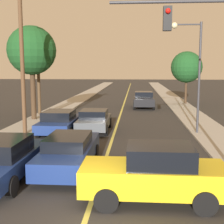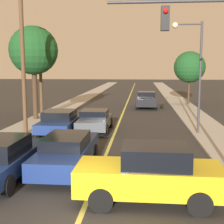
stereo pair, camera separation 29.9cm
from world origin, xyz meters
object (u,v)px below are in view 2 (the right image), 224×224
at_px(utility_pole_left, 23,57).
at_px(car_near_lane_front, 67,151).
at_px(car_far_oncoming, 146,100).
at_px(car_crossing_right, 150,174).
at_px(traffic_signal_mast, 207,53).
at_px(streetlamp_right, 193,62).
at_px(tree_left_far, 34,51).
at_px(car_near_lane_second, 95,120).
at_px(car_outer_lane_front, 2,158).
at_px(car_outer_lane_second, 60,121).
at_px(tree_left_near, 40,56).
at_px(tree_right_near, 190,67).

bearing_deg(utility_pole_left, car_near_lane_front, -56.19).
xyz_separation_m(car_far_oncoming, car_crossing_right, (-0.21, -22.33, 0.04)).
distance_m(car_crossing_right, traffic_signal_mast, 5.26).
bearing_deg(streetlamp_right, tree_left_far, 159.48).
height_order(car_far_oncoming, car_crossing_right, car_crossing_right).
bearing_deg(car_near_lane_front, streetlamp_right, 49.67).
height_order(car_near_lane_second, car_outer_lane_front, car_outer_lane_front).
xyz_separation_m(car_near_lane_front, traffic_signal_mast, (5.38, 0.18, 3.86)).
bearing_deg(traffic_signal_mast, car_near_lane_front, -178.04).
relative_size(car_outer_lane_second, car_far_oncoming, 1.08).
relative_size(car_far_oncoming, car_crossing_right, 0.99).
bearing_deg(car_crossing_right, car_far_oncoming, -0.54).
bearing_deg(car_crossing_right, car_outer_lane_second, 28.75).
bearing_deg(car_far_oncoming, car_crossing_right, 89.46).
distance_m(car_crossing_right, tree_left_near, 19.15).
height_order(car_near_lane_front, car_outer_lane_second, car_outer_lane_second).
bearing_deg(car_far_oncoming, car_outer_lane_second, 66.26).
height_order(car_outer_lane_second, car_crossing_right, car_crossing_right).
height_order(car_near_lane_front, utility_pole_left, utility_pole_left).
bearing_deg(car_near_lane_front, traffic_signal_mast, 1.96).
bearing_deg(traffic_signal_mast, tree_right_near, 83.04).
relative_size(car_near_lane_second, tree_left_near, 0.68).
bearing_deg(utility_pole_left, tree_right_near, 54.03).
xyz_separation_m(car_near_lane_second, utility_pole_left, (-4.01, -1.55, 3.95)).
relative_size(car_outer_lane_front, car_outer_lane_second, 1.06).
distance_m(traffic_signal_mast, utility_pole_left, 11.04).
distance_m(car_outer_lane_second, car_crossing_right, 11.09).
relative_size(car_crossing_right, tree_left_far, 0.62).
distance_m(car_outer_lane_front, car_outer_lane_second, 8.25).
relative_size(car_far_oncoming, tree_left_near, 0.70).
bearing_deg(car_outer_lane_front, car_outer_lane_second, 90.00).
relative_size(car_far_oncoming, tree_left_far, 0.62).
bearing_deg(car_far_oncoming, streetlamp_right, 101.50).
bearing_deg(tree_left_far, traffic_signal_mast, -46.27).
relative_size(car_near_lane_front, streetlamp_right, 0.79).
bearing_deg(car_outer_lane_second, car_outer_lane_front, -90.00).
xyz_separation_m(car_far_oncoming, utility_pole_left, (-7.47, -13.45, 3.82)).
distance_m(car_near_lane_second, tree_left_far, 7.84).
xyz_separation_m(car_near_lane_second, car_outer_lane_front, (-2.09, -8.95, 0.07)).
bearing_deg(car_outer_lane_front, tree_left_far, 103.78).
xyz_separation_m(car_crossing_right, traffic_signal_mast, (2.13, 3.07, 3.71)).
bearing_deg(car_near_lane_second, car_outer_lane_second, -161.29).
bearing_deg(car_near_lane_front, car_crossing_right, -41.64).
height_order(car_outer_lane_second, traffic_signal_mast, traffic_signal_mast).
bearing_deg(car_crossing_right, tree_right_near, -10.79).
bearing_deg(streetlamp_right, car_outer_lane_front, -133.64).
xyz_separation_m(car_outer_lane_front, car_crossing_right, (5.33, -1.48, 0.09)).
bearing_deg(car_crossing_right, traffic_signal_mast, -34.70).
distance_m(car_near_lane_front, streetlamp_right, 9.94).
bearing_deg(streetlamp_right, utility_pole_left, -173.97).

